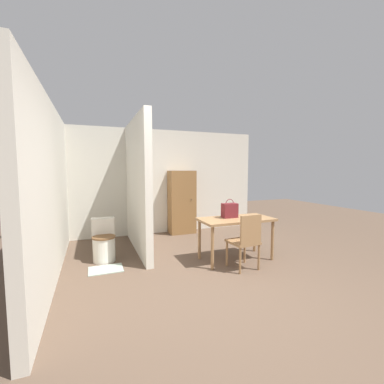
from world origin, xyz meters
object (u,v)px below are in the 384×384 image
(handbag, at_px, (230,210))
(wooden_chair, at_px, (246,240))
(dining_table, at_px, (236,223))
(wooden_cabinet, at_px, (182,202))
(toilet, at_px, (104,243))

(handbag, bearing_deg, wooden_chair, -92.31)
(dining_table, relative_size, wooden_chair, 1.44)
(handbag, bearing_deg, wooden_cabinet, 95.02)
(wooden_chair, relative_size, toilet, 1.25)
(wooden_chair, xyz_separation_m, wooden_cabinet, (-0.15, 2.55, 0.29))
(dining_table, bearing_deg, handbag, 129.05)
(handbag, relative_size, wooden_cabinet, 0.21)
(toilet, distance_m, wooden_cabinet, 2.32)
(dining_table, bearing_deg, wooden_chair, -102.12)
(handbag, xyz_separation_m, wooden_cabinet, (-0.18, 2.01, -0.09))
(toilet, xyz_separation_m, handbag, (2.05, -0.71, 0.55))
(dining_table, xyz_separation_m, wooden_chair, (-0.10, -0.45, -0.16))
(toilet, bearing_deg, dining_table, -20.77)
(wooden_cabinet, bearing_deg, handbag, -84.98)
(handbag, height_order, wooden_cabinet, wooden_cabinet)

